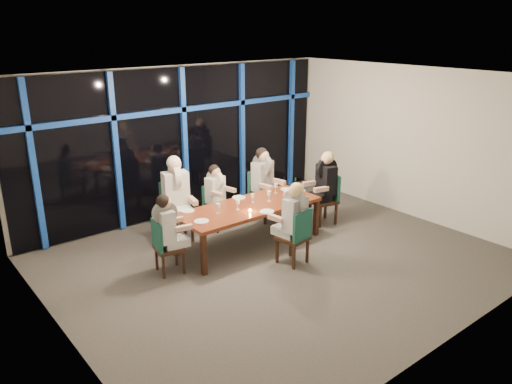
# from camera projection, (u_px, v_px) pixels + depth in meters

# --- Properties ---
(room) EXTENTS (7.04, 7.00, 3.02)m
(room) POSITION_uv_depth(u_px,v_px,m) (280.00, 142.00, 7.69)
(room) COLOR #4F4B46
(room) RESTS_ON ground
(window_wall) EXTENTS (6.86, 0.43, 2.94)m
(window_wall) POSITION_uv_depth(u_px,v_px,m) (184.00, 139.00, 10.01)
(window_wall) COLOR black
(window_wall) RESTS_ON ground
(dining_table) EXTENTS (2.60, 1.00, 0.75)m
(dining_table) POSITION_uv_depth(u_px,v_px,m) (249.00, 209.00, 8.71)
(dining_table) COLOR brown
(dining_table) RESTS_ON ground
(chair_far_left) EXTENTS (0.59, 0.59, 1.07)m
(chair_far_left) POSITION_uv_depth(u_px,v_px,m) (176.00, 207.00, 9.03)
(chair_far_left) COLOR black
(chair_far_left) RESTS_ON ground
(chair_far_mid) EXTENTS (0.47, 0.47, 0.86)m
(chair_far_mid) POSITION_uv_depth(u_px,v_px,m) (214.00, 204.00, 9.54)
(chair_far_mid) COLOR black
(chair_far_mid) RESTS_ON ground
(chair_far_right) EXTENTS (0.55, 0.55, 1.01)m
(chair_far_right) POSITION_uv_depth(u_px,v_px,m) (261.00, 192.00, 9.97)
(chair_far_right) COLOR black
(chair_far_right) RESTS_ON ground
(chair_end_left) EXTENTS (0.48, 0.48, 0.89)m
(chair_end_left) POSITION_uv_depth(u_px,v_px,m) (164.00, 244.00, 7.76)
(chair_end_left) COLOR black
(chair_end_left) RESTS_ON ground
(chair_end_right) EXTENTS (0.55, 0.55, 0.99)m
(chair_end_right) POSITION_uv_depth(u_px,v_px,m) (327.00, 196.00, 9.78)
(chair_end_right) COLOR black
(chair_end_right) RESTS_ON ground
(chair_near_mid) EXTENTS (0.50, 0.50, 0.95)m
(chair_near_mid) POSITION_uv_depth(u_px,v_px,m) (297.00, 234.00, 8.05)
(chair_near_mid) COLOR black
(chair_near_mid) RESTS_ON ground
(diner_far_left) EXTENTS (0.59, 0.71, 1.04)m
(diner_far_left) POSITION_uv_depth(u_px,v_px,m) (176.00, 187.00, 8.82)
(diner_far_left) COLOR silver
(diner_far_left) RESTS_ON ground
(diner_far_mid) EXTENTS (0.48, 0.58, 0.84)m
(diner_far_mid) POSITION_uv_depth(u_px,v_px,m) (216.00, 188.00, 9.38)
(diner_far_mid) COLOR silver
(diner_far_mid) RESTS_ON ground
(diner_far_right) EXTENTS (0.55, 0.67, 0.98)m
(diner_far_right) POSITION_uv_depth(u_px,v_px,m) (264.00, 174.00, 9.79)
(diner_far_right) COLOR black
(diner_far_right) RESTS_ON ground
(diner_end_left) EXTENTS (0.59, 0.48, 0.87)m
(diner_end_left) POSITION_uv_depth(u_px,v_px,m) (167.00, 222.00, 7.68)
(diner_end_left) COLOR black
(diner_end_left) RESTS_ON ground
(diner_end_right) EXTENTS (0.66, 0.55, 0.96)m
(diner_end_right) POSITION_uv_depth(u_px,v_px,m) (325.00, 177.00, 9.61)
(diner_end_right) COLOR black
(diner_end_right) RESTS_ON ground
(diner_near_mid) EXTENTS (0.51, 0.62, 0.93)m
(diner_near_mid) POSITION_uv_depth(u_px,v_px,m) (293.00, 211.00, 7.98)
(diner_near_mid) COLOR black
(diner_near_mid) RESTS_ON ground
(plate_far_left) EXTENTS (0.24, 0.24, 0.01)m
(plate_far_left) POSITION_uv_depth(u_px,v_px,m) (187.00, 211.00, 8.42)
(plate_far_left) COLOR white
(plate_far_left) RESTS_ON dining_table
(plate_far_mid) EXTENTS (0.24, 0.24, 0.01)m
(plate_far_mid) POSITION_uv_depth(u_px,v_px,m) (239.00, 197.00, 9.07)
(plate_far_mid) COLOR white
(plate_far_mid) RESTS_ON dining_table
(plate_far_right) EXTENTS (0.24, 0.24, 0.01)m
(plate_far_right) POSITION_uv_depth(u_px,v_px,m) (287.00, 189.00, 9.51)
(plate_far_right) COLOR white
(plate_far_right) RESTS_ON dining_table
(plate_end_left) EXTENTS (0.24, 0.24, 0.01)m
(plate_end_left) POSITION_uv_depth(u_px,v_px,m) (201.00, 221.00, 7.98)
(plate_end_left) COLOR white
(plate_end_left) RESTS_ON dining_table
(plate_end_right) EXTENTS (0.24, 0.24, 0.01)m
(plate_end_right) POSITION_uv_depth(u_px,v_px,m) (299.00, 191.00, 9.44)
(plate_end_right) COLOR white
(plate_end_right) RESTS_ON dining_table
(plate_near_mid) EXTENTS (0.24, 0.24, 0.01)m
(plate_near_mid) POSITION_uv_depth(u_px,v_px,m) (267.00, 211.00, 8.39)
(plate_near_mid) COLOR white
(plate_near_mid) RESTS_ON dining_table
(wine_bottle) EXTENTS (0.07, 0.07, 0.32)m
(wine_bottle) POSITION_uv_depth(u_px,v_px,m) (295.00, 188.00, 9.23)
(wine_bottle) COLOR black
(wine_bottle) RESTS_ON dining_table
(water_pitcher) EXTENTS (0.12, 0.10, 0.19)m
(water_pitcher) POSITION_uv_depth(u_px,v_px,m) (286.00, 196.00, 8.88)
(water_pitcher) COLOR silver
(water_pitcher) RESTS_ON dining_table
(tea_light) EXTENTS (0.06, 0.06, 0.03)m
(tea_light) POSITION_uv_depth(u_px,v_px,m) (250.00, 211.00, 8.40)
(tea_light) COLOR #F39F49
(tea_light) RESTS_ON dining_table
(wine_glass_a) EXTENTS (0.07, 0.07, 0.18)m
(wine_glass_a) POSITION_uv_depth(u_px,v_px,m) (238.00, 203.00, 8.46)
(wine_glass_a) COLOR silver
(wine_glass_a) RESTS_ON dining_table
(wine_glass_b) EXTENTS (0.06, 0.06, 0.16)m
(wine_glass_b) POSITION_uv_depth(u_px,v_px,m) (253.00, 196.00, 8.81)
(wine_glass_b) COLOR silver
(wine_glass_b) RESTS_ON dining_table
(wine_glass_c) EXTENTS (0.07, 0.07, 0.19)m
(wine_glass_c) POSITION_uv_depth(u_px,v_px,m) (269.00, 194.00, 8.85)
(wine_glass_c) COLOR silver
(wine_glass_c) RESTS_ON dining_table
(wine_glass_d) EXTENTS (0.07, 0.07, 0.18)m
(wine_glass_d) POSITION_uv_depth(u_px,v_px,m) (218.00, 206.00, 8.28)
(wine_glass_d) COLOR silver
(wine_glass_d) RESTS_ON dining_table
(wine_glass_e) EXTENTS (0.07, 0.07, 0.18)m
(wine_glass_e) POSITION_uv_depth(u_px,v_px,m) (276.00, 186.00, 9.29)
(wine_glass_e) COLOR silver
(wine_glass_e) RESTS_ON dining_table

